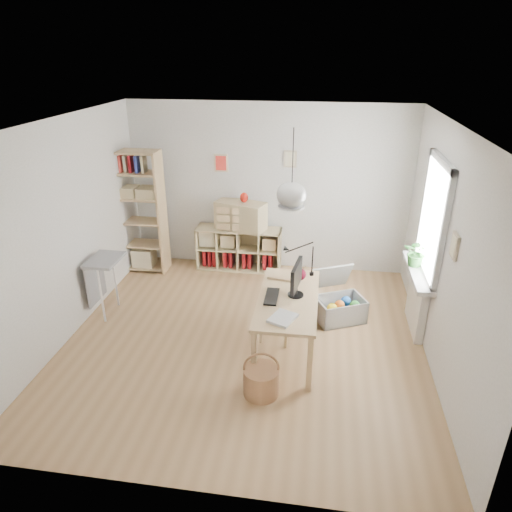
# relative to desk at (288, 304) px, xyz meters

# --- Properties ---
(ground) EXTENTS (4.50, 4.50, 0.00)m
(ground) POSITION_rel_desk_xyz_m (-0.55, 0.15, -0.66)
(ground) COLOR #A67F53
(ground) RESTS_ON ground
(room_shell) EXTENTS (4.50, 4.50, 4.50)m
(room_shell) POSITION_rel_desk_xyz_m (-0.00, 0.00, 1.34)
(room_shell) COLOR white
(room_shell) RESTS_ON ground
(window_unit) EXTENTS (0.07, 1.16, 1.46)m
(window_unit) POSITION_rel_desk_xyz_m (1.68, 0.75, 0.89)
(window_unit) COLOR white
(window_unit) RESTS_ON ground
(radiator) EXTENTS (0.10, 0.80, 0.80)m
(radiator) POSITION_rel_desk_xyz_m (1.64, 0.75, -0.26)
(radiator) COLOR white
(radiator) RESTS_ON ground
(windowsill) EXTENTS (0.22, 1.20, 0.06)m
(windowsill) POSITION_rel_desk_xyz_m (1.59, 0.75, 0.17)
(windowsill) COLOR silver
(windowsill) RESTS_ON radiator
(desk) EXTENTS (0.70, 1.50, 0.75)m
(desk) POSITION_rel_desk_xyz_m (0.00, 0.00, 0.00)
(desk) COLOR tan
(desk) RESTS_ON ground
(cube_shelf) EXTENTS (1.40, 0.38, 0.72)m
(cube_shelf) POSITION_rel_desk_xyz_m (-1.02, 2.23, -0.36)
(cube_shelf) COLOR tan
(cube_shelf) RESTS_ON ground
(tall_bookshelf) EXTENTS (0.80, 0.38, 2.00)m
(tall_bookshelf) POSITION_rel_desk_xyz_m (-2.59, 1.95, 0.43)
(tall_bookshelf) COLOR tan
(tall_bookshelf) RESTS_ON ground
(side_table) EXTENTS (0.40, 0.55, 0.85)m
(side_table) POSITION_rel_desk_xyz_m (-2.59, 0.50, 0.01)
(side_table) COLOR #9C9C9F
(side_table) RESTS_ON ground
(chair) EXTENTS (0.44, 0.44, 0.78)m
(chair) POSITION_rel_desk_xyz_m (-0.13, 0.28, -0.21)
(chair) COLOR #9C9C9F
(chair) RESTS_ON ground
(wicker_basket) EXTENTS (0.39, 0.39, 0.53)m
(wicker_basket) POSITION_rel_desk_xyz_m (-0.20, -0.82, -0.48)
(wicker_basket) COLOR #9A6D45
(wicker_basket) RESTS_ON ground
(storage_chest) EXTENTS (0.87, 0.91, 0.67)m
(storage_chest) POSITION_rel_desk_xyz_m (0.64, 0.87, -0.44)
(storage_chest) COLOR #B3B3AE
(storage_chest) RESTS_ON ground
(monitor) EXTENTS (0.19, 0.48, 0.41)m
(monitor) POSITION_rel_desk_xyz_m (0.08, 0.06, 0.33)
(monitor) COLOR black
(monitor) RESTS_ON desk
(keyboard) EXTENTS (0.15, 0.40, 0.02)m
(keyboard) POSITION_rel_desk_xyz_m (-0.19, -0.03, 0.10)
(keyboard) COLOR black
(keyboard) RESTS_ON desk
(task_lamp) EXTENTS (0.40, 0.15, 0.43)m
(task_lamp) POSITION_rel_desk_xyz_m (0.06, 0.57, 0.38)
(task_lamp) COLOR black
(task_lamp) RESTS_ON desk
(yarn_ball) EXTENTS (0.15, 0.15, 0.15)m
(yarn_ball) POSITION_rel_desk_xyz_m (0.11, 0.47, 0.17)
(yarn_ball) COLOR #470914
(yarn_ball) RESTS_ON desk
(paper_tray) EXTENTS (0.34, 0.37, 0.03)m
(paper_tray) POSITION_rel_desk_xyz_m (-0.02, -0.49, 0.11)
(paper_tray) COLOR silver
(paper_tray) RESTS_ON desk
(drawer_chest) EXTENTS (0.87, 0.59, 0.46)m
(drawer_chest) POSITION_rel_desk_xyz_m (-0.96, 2.19, 0.29)
(drawer_chest) COLOR tan
(drawer_chest) RESTS_ON cube_shelf
(red_vase) EXTENTS (0.13, 0.13, 0.16)m
(red_vase) POSITION_rel_desk_xyz_m (-0.90, 2.19, 0.60)
(red_vase) COLOR maroon
(red_vase) RESTS_ON drawer_chest
(potted_plant) EXTENTS (0.40, 0.37, 0.37)m
(potted_plant) POSITION_rel_desk_xyz_m (1.57, 0.87, 0.39)
(potted_plant) COLOR #245921
(potted_plant) RESTS_ON windowsill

